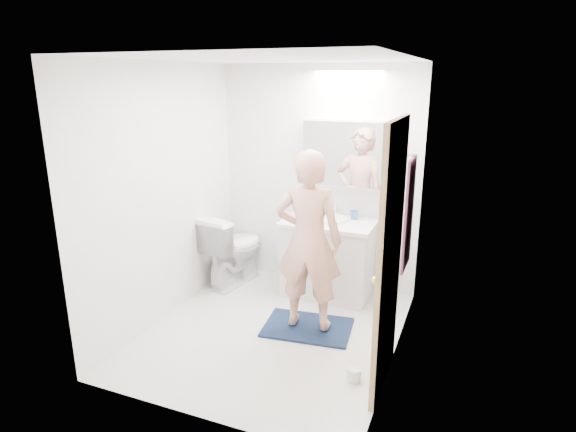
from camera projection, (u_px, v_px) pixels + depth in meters
The scene contains 23 objects.
floor at pixel (273, 331), 4.41m from camera, with size 2.50×2.50×0.00m, color silver.
ceiling at pixel (270, 58), 3.74m from camera, with size 2.50×2.50×0.00m, color white.
wall_back at pixel (318, 178), 5.19m from camera, with size 2.50×2.50×0.00m, color white.
wall_front at pixel (190, 255), 2.96m from camera, with size 2.50×2.50×0.00m, color white.
wall_left at pixel (164, 195), 4.47m from camera, with size 2.50×2.50×0.00m, color white.
wall_right at pixel (402, 220), 3.68m from camera, with size 2.50×2.50×0.00m, color white.
vanity_cabinet at pixel (328, 260), 5.08m from camera, with size 0.90×0.55×0.78m, color silver.
countertop at pixel (329, 223), 4.96m from camera, with size 0.95×0.58×0.04m, color white.
sink_basin at pixel (330, 219), 4.98m from camera, with size 0.36×0.36×0.03m, color white.
faucet at pixel (335, 208), 5.13m from camera, with size 0.02×0.02×0.16m, color silver.
medicine_cabinet at pixel (344, 153), 4.93m from camera, with size 0.88×0.14×0.70m, color white.
mirror_panel at pixel (342, 155), 4.86m from camera, with size 0.84×0.01×0.66m, color silver.
toilet at pixel (233, 248), 5.36m from camera, with size 0.46×0.80×0.82m, color white.
bath_rug at pixel (308, 327), 4.46m from camera, with size 0.80×0.55×0.02m, color #142340.
person at pixel (309, 241), 4.22m from camera, with size 0.60×0.39×1.64m, color tan.
door at pixel (390, 259), 3.43m from camera, with size 0.04×0.80×2.00m, color #A87E54.
door_knob at pixel (375, 281), 3.19m from camera, with size 0.06×0.06×0.06m, color gold.
towel at pixel (409, 214), 4.20m from camera, with size 0.02×0.42×1.00m, color #13243C.
towel_hook at pixel (412, 155), 4.06m from camera, with size 0.02×0.02×0.07m, color silver.
soap_bottle_a at pixel (306, 205), 5.17m from camera, with size 0.08×0.08×0.22m, color beige.
soap_bottle_b at pixel (313, 206), 5.18m from camera, with size 0.08×0.08×0.18m, color #5A9CC2.
toothbrush_cup at pixel (354, 215), 5.01m from camera, with size 0.10×0.10×0.09m, color #426AC7.
toilet_paper_roll at pixel (354, 374), 3.69m from camera, with size 0.11×0.11×0.10m, color silver.
Camera 1 is at (1.60, -3.59, 2.26)m, focal length 29.80 mm.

